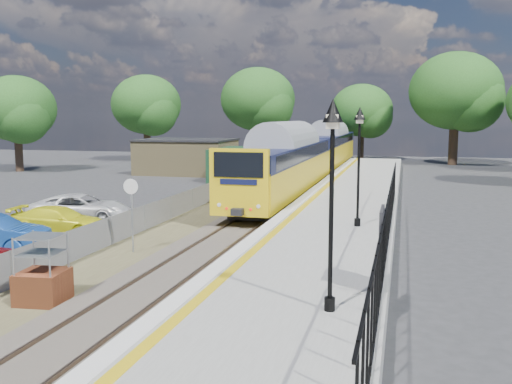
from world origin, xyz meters
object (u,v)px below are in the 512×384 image
(car_white, at_px, (81,208))
(speed_sign, at_px, (131,203))
(train, at_px, (312,152))
(victorian_lamp_north, at_px, (359,138))
(brick_plinth, at_px, (42,271))
(car_yellow, at_px, (59,221))
(victorian_lamp_south, at_px, (332,156))

(car_white, bearing_deg, speed_sign, -147.03)
(train, relative_size, car_white, 8.38)
(victorian_lamp_north, distance_m, train, 22.88)
(brick_plinth, xyz_separation_m, speed_sign, (-0.29, 5.93, 1.00))
(speed_sign, relative_size, car_yellow, 0.68)
(speed_sign, xyz_separation_m, car_white, (-5.49, 5.40, -1.26))
(victorian_lamp_north, bearing_deg, train, 103.45)
(car_white, bearing_deg, victorian_lamp_north, -112.69)
(train, xyz_separation_m, brick_plinth, (-2.50, -31.06, -1.40))
(victorian_lamp_south, relative_size, car_white, 0.94)
(victorian_lamp_south, height_order, speed_sign, victorian_lamp_south)
(brick_plinth, height_order, car_white, brick_plinth)
(train, relative_size, speed_sign, 14.37)
(victorian_lamp_south, height_order, brick_plinth, victorian_lamp_south)
(brick_plinth, bearing_deg, train, 85.40)
(victorian_lamp_north, height_order, speed_sign, victorian_lamp_north)
(victorian_lamp_north, xyz_separation_m, car_white, (-13.58, 2.44, -3.62))
(train, bearing_deg, victorian_lamp_north, -76.55)
(car_yellow, bearing_deg, car_white, 7.53)
(train, bearing_deg, brick_plinth, -94.60)
(brick_plinth, relative_size, car_white, 0.40)
(speed_sign, bearing_deg, car_white, 133.12)
(victorian_lamp_south, distance_m, car_white, 18.92)
(car_white, bearing_deg, car_yellow, -178.83)
(victorian_lamp_south, relative_size, car_yellow, 1.10)
(victorian_lamp_south, relative_size, speed_sign, 1.62)
(train, bearing_deg, victorian_lamp_south, -80.30)
(speed_sign, height_order, car_yellow, speed_sign)
(car_yellow, bearing_deg, brick_plinth, -155.06)
(train, distance_m, speed_sign, 25.29)
(brick_plinth, relative_size, car_yellow, 0.47)
(train, bearing_deg, car_yellow, -108.49)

